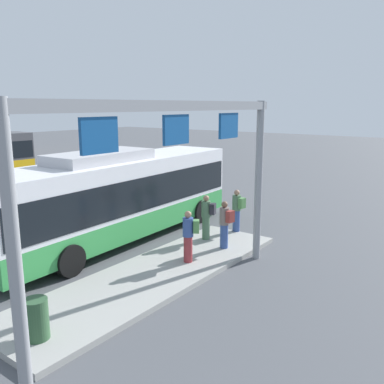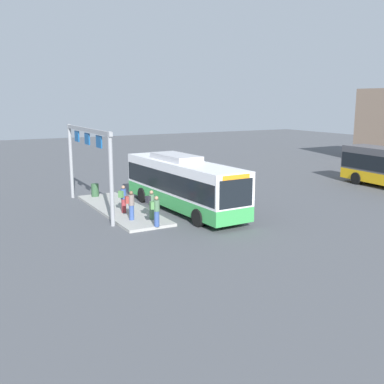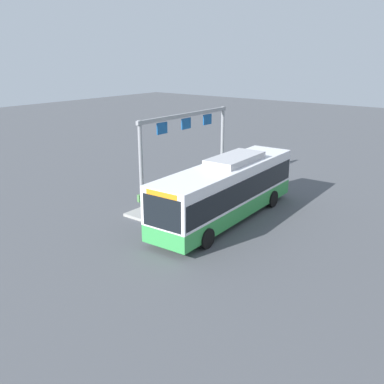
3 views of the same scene
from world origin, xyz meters
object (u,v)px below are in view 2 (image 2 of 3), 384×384
Objects in this scene: person_boarding at (156,210)px; person_waiting_mid at (151,204)px; person_waiting_far at (123,198)px; trash_bin at (95,190)px; person_waiting_near at (131,205)px; bus_main at (183,182)px.

person_boarding and person_waiting_mid have the same top height.
person_waiting_far is 5.50m from trash_bin.
person_boarding is 1.57m from person_waiting_mid.
person_waiting_near is 1.80m from person_waiting_far.
person_waiting_near reaches higher than trash_bin.
person_waiting_near is (1.22, -3.95, -0.76)m from bus_main.
person_waiting_mid is (0.43, 1.06, 0.00)m from person_waiting_near.
person_waiting_mid is 2.37m from person_waiting_far.
person_waiting_far is (-2.21, -0.84, 0.00)m from person_waiting_mid.
person_waiting_mid is (1.66, -2.89, -0.76)m from bus_main.
person_boarding is at bearing -48.23° from bus_main.
bus_main is at bearing 51.78° from person_boarding.
person_waiting_mid and person_waiting_far have the same top height.
bus_main reaches higher than person_boarding.
bus_main is 6.73× the size of person_waiting_near.
person_waiting_far is 1.86× the size of trash_bin.
person_waiting_far reaches higher than trash_bin.
trash_bin is (-6.04, -3.80, -1.20)m from bus_main.
person_boarding is 1.00× the size of person_waiting_far.
bus_main is at bearing -42.31° from person_waiting_far.
person_waiting_mid is 7.76m from trash_bin.
person_waiting_mid is at bearing -102.94° from person_waiting_far.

